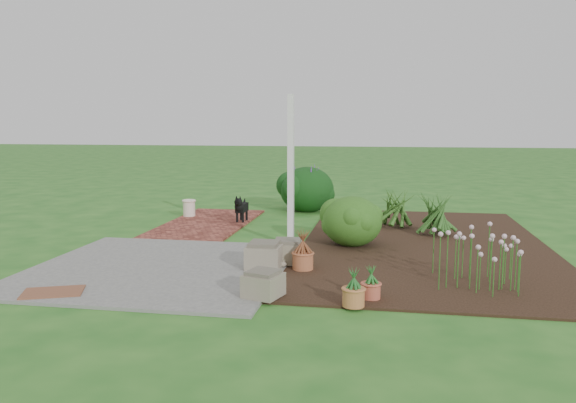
% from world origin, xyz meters
% --- Properties ---
extents(ground, '(80.00, 80.00, 0.00)m').
position_xyz_m(ground, '(0.00, 0.00, 0.00)').
color(ground, '#225E1D').
rests_on(ground, ground).
extents(concrete_patio, '(3.50, 3.50, 0.04)m').
position_xyz_m(concrete_patio, '(-1.25, -1.75, 0.02)').
color(concrete_patio, '#605F5D').
rests_on(concrete_patio, ground).
extents(brick_path, '(1.60, 3.50, 0.04)m').
position_xyz_m(brick_path, '(-1.70, 1.75, 0.02)').
color(brick_path, maroon).
rests_on(brick_path, ground).
extents(garden_bed, '(4.00, 7.00, 0.03)m').
position_xyz_m(garden_bed, '(2.50, 0.50, 0.01)').
color(garden_bed, black).
rests_on(garden_bed, ground).
extents(veranda_post, '(0.10, 0.10, 2.50)m').
position_xyz_m(veranda_post, '(0.30, 0.10, 1.25)').
color(veranda_post, white).
rests_on(veranda_post, ground).
extents(stone_trough_near, '(0.49, 0.49, 0.26)m').
position_xyz_m(stone_trough_near, '(0.48, -2.83, 0.17)').
color(stone_trough_near, '#747056').
rests_on(stone_trough_near, concrete_patio).
extents(stone_trough_mid, '(0.47, 0.47, 0.31)m').
position_xyz_m(stone_trough_mid, '(0.21, -1.55, 0.20)').
color(stone_trough_mid, '#796E5B').
rests_on(stone_trough_mid, concrete_patio).
extents(stone_trough_far, '(0.47, 0.47, 0.29)m').
position_xyz_m(stone_trough_far, '(0.48, -1.20, 0.19)').
color(stone_trough_far, '#736E56').
rests_on(stone_trough_far, concrete_patio).
extents(coir_doormat, '(0.80, 0.66, 0.02)m').
position_xyz_m(coir_doormat, '(-2.01, -3.14, 0.05)').
color(coir_doormat, brown).
rests_on(coir_doormat, concrete_patio).
extents(black_dog, '(0.19, 0.59, 0.51)m').
position_xyz_m(black_dog, '(-1.04, 1.95, 0.34)').
color(black_dog, black).
rests_on(black_dog, brick_path).
extents(cream_ceramic_urn, '(0.28, 0.28, 0.34)m').
position_xyz_m(cream_ceramic_urn, '(-2.33, 2.42, 0.21)').
color(cream_ceramic_urn, beige).
rests_on(cream_ceramic_urn, brick_path).
extents(evergreen_shrub, '(1.06, 1.06, 0.84)m').
position_xyz_m(evergreen_shrub, '(1.31, 0.19, 0.45)').
color(evergreen_shrub, '#12390F').
rests_on(evergreen_shrub, garden_bed).
extents(agapanthus_clump_back, '(1.14, 1.14, 0.90)m').
position_xyz_m(agapanthus_clump_back, '(2.75, 1.29, 0.48)').
color(agapanthus_clump_back, '#0D3611').
rests_on(agapanthus_clump_back, garden_bed).
extents(agapanthus_clump_front, '(1.03, 1.03, 0.88)m').
position_xyz_m(agapanthus_clump_front, '(2.06, 1.97, 0.47)').
color(agapanthus_clump_front, '#123D16').
rests_on(agapanthus_clump_front, garden_bed).
extents(pink_flower_patch, '(1.14, 1.14, 0.71)m').
position_xyz_m(pink_flower_patch, '(2.97, -1.90, 0.38)').
color(pink_flower_patch, '#113D0F').
rests_on(pink_flower_patch, garden_bed).
extents(terracotta_pot_bronze, '(0.32, 0.32, 0.23)m').
position_xyz_m(terracotta_pot_bronze, '(0.75, -1.50, 0.15)').
color(terracotta_pot_bronze, '#A55C38').
rests_on(terracotta_pot_bronze, garden_bed).
extents(terracotta_pot_small_left, '(0.28, 0.28, 0.18)m').
position_xyz_m(terracotta_pot_small_left, '(1.71, -2.65, 0.12)').
color(terracotta_pot_small_left, '#B8563E').
rests_on(terracotta_pot_small_left, garden_bed).
extents(terracotta_pot_small_right, '(0.26, 0.26, 0.21)m').
position_xyz_m(terracotta_pot_small_right, '(1.53, -2.97, 0.13)').
color(terracotta_pot_small_right, '#B76D3E').
rests_on(terracotta_pot_small_right, garden_bed).
extents(purple_flowering_bush, '(1.46, 1.46, 1.07)m').
position_xyz_m(purple_flowering_bush, '(0.04, 3.81, 0.53)').
color(purple_flowering_bush, black).
rests_on(purple_flowering_bush, ground).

